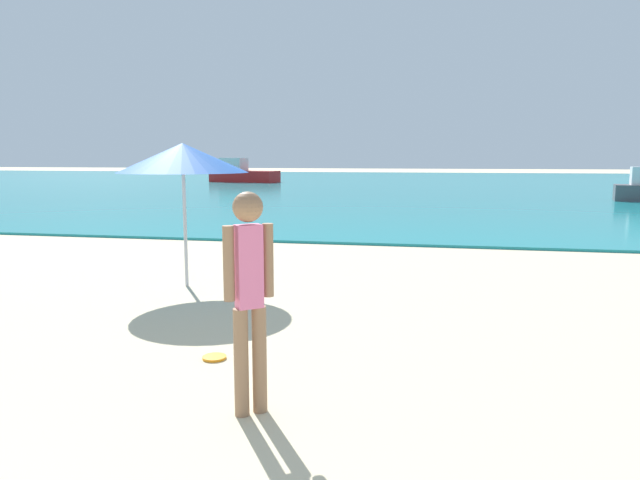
{
  "coord_description": "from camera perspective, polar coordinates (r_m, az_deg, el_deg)",
  "views": [
    {
      "loc": [
        1.51,
        0.76,
        1.9
      ],
      "look_at": [
        0.06,
        8.05,
        0.83
      ],
      "focal_mm": 32.44,
      "sensor_mm": 36.0,
      "label": 1
    }
  ],
  "objects": [
    {
      "name": "water",
      "position": [
        42.45,
        9.22,
        5.53
      ],
      "size": [
        160.0,
        60.0,
        0.06
      ],
      "primitive_type": "cube",
      "color": "teal",
      "rests_on": "ground"
    },
    {
      "name": "person_standing",
      "position": [
        4.24,
        -7.0,
        -4.92
      ],
      "size": [
        0.32,
        0.27,
        1.66
      ],
      "rotation": [
        0.0,
        0.0,
        0.68
      ],
      "color": "#936B4C",
      "rests_on": "ground"
    },
    {
      "name": "frisbee",
      "position": [
        5.7,
        -10.38,
        -11.33
      ],
      "size": [
        0.23,
        0.23,
        0.03
      ],
      "primitive_type": "cylinder",
      "color": "orange",
      "rests_on": "ground"
    },
    {
      "name": "boat_far",
      "position": [
        44.09,
        -7.71,
        6.5
      ],
      "size": [
        5.54,
        2.94,
        1.8
      ],
      "rotation": [
        0.0,
        0.0,
        -0.25
      ],
      "color": "red",
      "rests_on": "water"
    },
    {
      "name": "beach_umbrella",
      "position": [
        8.66,
        -13.38,
        7.87
      ],
      "size": [
        1.89,
        1.89,
        2.1
      ],
      "color": "#B7B7BC",
      "rests_on": "ground"
    }
  ]
}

